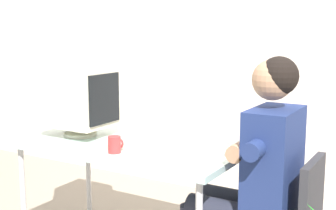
% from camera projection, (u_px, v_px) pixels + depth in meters
% --- Properties ---
extents(wall_back, '(8.00, 0.10, 3.00)m').
position_uv_depth(wall_back, '(261.00, 20.00, 3.68)').
color(wall_back, beige).
rests_on(wall_back, ground_plane).
extents(desk, '(1.36, 0.74, 0.75)m').
position_uv_depth(desk, '(132.00, 150.00, 2.77)').
color(desk, '#B7B7BC').
rests_on(desk, ground_plane).
extents(crt_monitor, '(0.41, 0.33, 0.44)m').
position_uv_depth(crt_monitor, '(80.00, 97.00, 2.89)').
color(crt_monitor, beige).
rests_on(crt_monitor, desk).
extents(keyboard, '(0.19, 0.47, 0.03)m').
position_uv_depth(keyboard, '(130.00, 138.00, 2.80)').
color(keyboard, beige).
rests_on(keyboard, desk).
extents(person_seated, '(0.72, 0.59, 1.30)m').
position_uv_depth(person_seated, '(254.00, 169.00, 2.39)').
color(person_seated, navy).
rests_on(person_seated, ground_plane).
extents(desk_mug, '(0.07, 0.08, 0.09)m').
position_uv_depth(desk_mug, '(115.00, 144.00, 2.52)').
color(desk_mug, red).
rests_on(desk_mug, desk).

